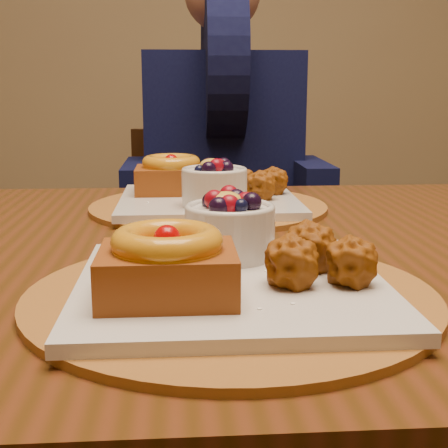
# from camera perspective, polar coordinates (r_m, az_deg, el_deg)

# --- Properties ---
(dining_table) EXTENTS (1.60, 0.90, 0.76)m
(dining_table) POSITION_cam_1_polar(r_m,az_deg,el_deg) (0.81, -0.67, -6.95)
(dining_table) COLOR #3B220A
(dining_table) RESTS_ON ground
(place_setting_near) EXTENTS (0.38, 0.38, 0.09)m
(place_setting_near) POSITION_cam_1_polar(r_m,az_deg,el_deg) (0.58, 0.30, -4.27)
(place_setting_near) COLOR brown
(place_setting_near) RESTS_ON dining_table
(place_setting_far) EXTENTS (0.38, 0.38, 0.09)m
(place_setting_far) POSITION_cam_1_polar(r_m,az_deg,el_deg) (1.00, -1.63, 2.89)
(place_setting_far) COLOR brown
(place_setting_far) RESTS_ON dining_table
(chair_far) EXTENTS (0.51, 0.51, 0.83)m
(chair_far) POSITION_cam_1_polar(r_m,az_deg,el_deg) (1.72, -3.34, -4.07)
(chair_far) COLOR black
(chair_far) RESTS_ON ground
(diner) EXTENTS (0.49, 0.48, 0.80)m
(diner) POSITION_cam_1_polar(r_m,az_deg,el_deg) (1.62, -0.13, 9.03)
(diner) COLOR black
(diner) RESTS_ON ground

